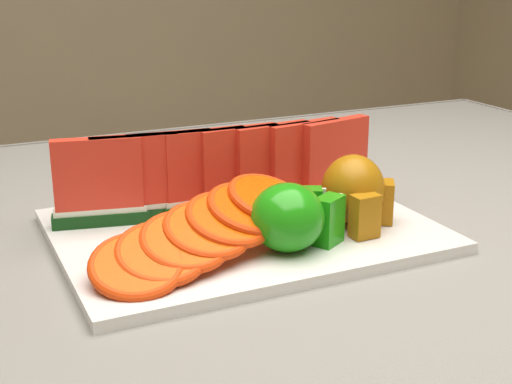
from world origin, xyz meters
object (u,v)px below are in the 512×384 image
object	(u,v)px
pear_cluster	(356,192)
side_plate	(251,163)
platter	(243,231)
apple_cluster	(293,217)

from	to	relation	value
pear_cluster	side_plate	bearing A→B (deg)	87.77
platter	side_plate	size ratio (longest dim) A/B	1.69
platter	side_plate	distance (m)	0.28
apple_cluster	pear_cluster	size ratio (longest dim) A/B	1.10
pear_cluster	platter	bearing A→B (deg)	156.32
apple_cluster	pear_cluster	bearing A→B (deg)	17.02
platter	apple_cluster	xyz separation A→B (m)	(0.02, -0.08, 0.04)
side_plate	platter	bearing A→B (deg)	-116.45
apple_cluster	pear_cluster	world-z (taller)	pear_cluster
pear_cluster	side_plate	world-z (taller)	pear_cluster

